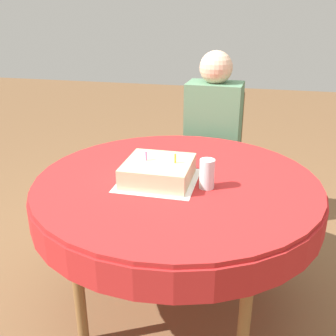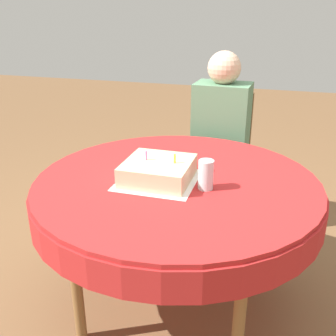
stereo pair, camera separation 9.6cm
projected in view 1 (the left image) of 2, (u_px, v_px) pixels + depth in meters
ground_plane at (176, 302)px, 2.06m from camera, size 12.00×12.00×0.00m
dining_table at (177, 195)px, 1.82m from camera, size 1.31×1.31×0.71m
chair at (214, 156)px, 2.71m from camera, size 0.40×0.40×0.92m
person at (213, 128)px, 2.54m from camera, size 0.36×0.35×1.20m
napkin at (158, 180)px, 1.77m from camera, size 0.34×0.34×0.00m
birthday_cake at (158, 171)px, 1.76m from camera, size 0.29×0.29×0.13m
drinking_glass at (207, 174)px, 1.68m from camera, size 0.07×0.07×0.13m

